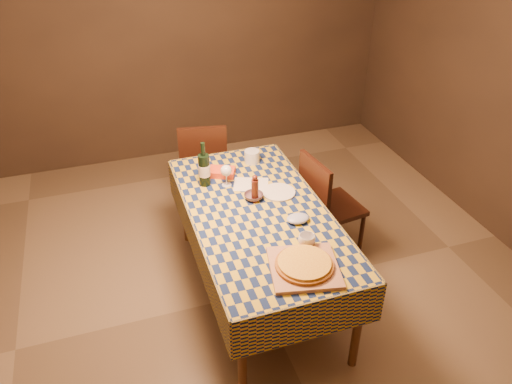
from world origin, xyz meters
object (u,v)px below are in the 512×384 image
chair_far (204,163)px  chair_right (325,202)px  bowl (254,196)px  cutting_board (304,268)px  white_plate (279,192)px  wine_bottle (204,169)px  dining_table (258,220)px  pizza (304,264)px

chair_far → chair_right: (0.78, -0.94, 0.00)m
bowl → cutting_board: bearing=-86.7°
bowl → chair_far: bearing=97.0°
bowl → white_plate: (0.20, 0.02, -0.01)m
wine_bottle → dining_table: bearing=-60.3°
pizza → wine_bottle: bearing=106.5°
dining_table → wine_bottle: 0.58m
pizza → dining_table: bearing=95.8°
dining_table → chair_far: bearing=95.2°
pizza → chair_right: 1.15m
dining_table → cutting_board: 0.66m
pizza → chair_far: 1.91m
cutting_board → bowl: (-0.05, 0.81, 0.01)m
cutting_board → pizza: size_ratio=0.96×
chair_right → cutting_board: bearing=-122.5°
dining_table → bowl: 0.19m
wine_bottle → cutting_board: bearing=-73.5°
bowl → white_plate: 0.20m
dining_table → pizza: pizza is taller
dining_table → chair_far: size_ratio=1.98×
bowl → wine_bottle: size_ratio=0.39×
wine_bottle → chair_right: wine_bottle is taller
cutting_board → dining_table: bearing=95.8°
cutting_board → white_plate: 0.84m
wine_bottle → white_plate: wine_bottle is taller
pizza → chair_far: bearing=95.4°
pizza → white_plate: bearing=79.7°
pizza → white_plate: 0.84m
wine_bottle → chair_right: 1.02m
wine_bottle → white_plate: bearing=-31.1°
bowl → dining_table: bearing=-96.8°
pizza → chair_far: (-0.18, 1.88, -0.29)m
chair_far → chair_right: same height
bowl → wine_bottle: bearing=132.9°
chair_right → white_plate: bearing=-166.2°
chair_far → pizza: bearing=-84.6°
chair_right → chair_far: bearing=129.5°
cutting_board → white_plate: size_ratio=1.64×
dining_table → chair_right: 0.74m
pizza → bowl: bearing=93.3°
cutting_board → pizza: 0.03m
dining_table → cutting_board: size_ratio=4.58×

